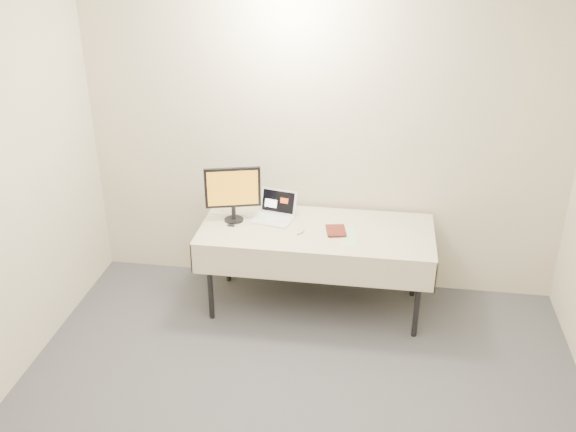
# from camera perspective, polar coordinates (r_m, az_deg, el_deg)

# --- Properties ---
(back_wall) EXTENTS (4.00, 0.10, 2.70)m
(back_wall) POSITION_cam_1_polar(r_m,az_deg,el_deg) (5.30, 3.23, 7.01)
(back_wall) COLOR beige
(back_wall) RESTS_ON ground
(table) EXTENTS (1.86, 0.81, 0.74)m
(table) POSITION_cam_1_polar(r_m,az_deg,el_deg) (5.15, 2.55, -1.74)
(table) COLOR black
(table) RESTS_ON ground
(laptop) EXTENTS (0.37, 0.34, 0.21)m
(laptop) POSITION_cam_1_polar(r_m,az_deg,el_deg) (5.27, -1.17, 0.34)
(laptop) COLOR white
(laptop) RESTS_ON table
(monitor) EXTENTS (0.44, 0.19, 0.46)m
(monitor) POSITION_cam_1_polar(r_m,az_deg,el_deg) (5.15, -4.93, 2.30)
(monitor) COLOR black
(monitor) RESTS_ON table
(book) EXTENTS (0.15, 0.05, 0.20)m
(book) POSITION_cam_1_polar(r_m,az_deg,el_deg) (5.03, 3.48, -0.43)
(book) COLOR maroon
(book) RESTS_ON table
(alarm_clock) EXTENTS (0.11, 0.06, 0.04)m
(alarm_clock) POSITION_cam_1_polar(r_m,az_deg,el_deg) (5.36, -0.43, 0.44)
(alarm_clock) COLOR black
(alarm_clock) RESTS_ON table
(clicker) EXTENTS (0.08, 0.11, 0.02)m
(clicker) POSITION_cam_1_polar(r_m,az_deg,el_deg) (5.05, 1.10, -1.36)
(clicker) COLOR silver
(clicker) RESTS_ON table
(paper_form) EXTENTS (0.15, 0.31, 0.00)m
(paper_form) POSITION_cam_1_polar(r_m,az_deg,el_deg) (5.02, 5.36, -1.82)
(paper_form) COLOR #BBECBE
(paper_form) RESTS_ON table
(usb_dongle) EXTENTS (0.06, 0.02, 0.01)m
(usb_dongle) POSITION_cam_1_polar(r_m,az_deg,el_deg) (5.17, -5.10, -0.86)
(usb_dongle) COLOR black
(usb_dongle) RESTS_ON table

